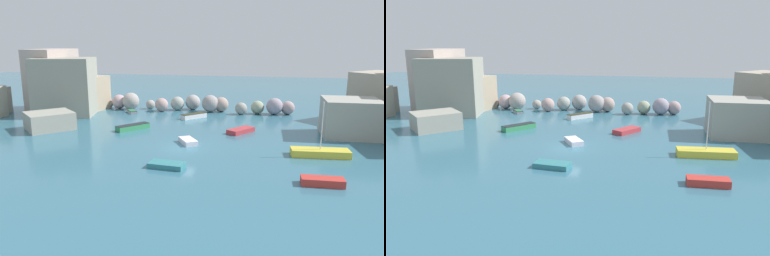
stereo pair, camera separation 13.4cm
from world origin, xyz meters
TOP-DOWN VIEW (x-y plane):
  - cove_water at (0.00, 0.00)m, footprint 160.00×160.00m
  - cliff_headland_left at (-24.94, 13.93)m, footprint 22.22×22.05m
  - rock_breakwater at (-2.58, 20.85)m, footprint 30.36×4.67m
  - moored_boat_0 at (0.19, 2.02)m, footprint 2.59×3.03m
  - moored_boat_1 at (-0.02, -6.02)m, footprint 3.29×1.91m
  - moored_boat_2 at (13.65, 0.08)m, footprint 5.61×2.19m
  - moored_boat_3 at (-1.83, 15.50)m, footprint 3.51×3.65m
  - moored_boat_4 at (12.91, -7.70)m, footprint 3.27×1.32m
  - moored_boat_5 at (5.43, 8.15)m, footprint 3.34×3.82m
  - moored_boat_6 at (-7.95, 7.10)m, footprint 3.64×4.17m
  - moored_boat_7 at (-11.87, 17.46)m, footprint 2.26×2.63m

SIDE VIEW (x-z plane):
  - cove_water at x=0.00m, z-range 0.00..0.00m
  - moored_boat_1 at x=-0.02m, z-range 0.00..0.45m
  - moored_boat_7 at x=-11.87m, z-range 0.01..0.45m
  - moored_boat_5 at x=5.43m, z-range 0.00..0.53m
  - moored_boat_0 at x=0.19m, z-range 0.00..0.53m
  - moored_boat_4 at x=12.91m, z-range 0.00..0.60m
  - moored_boat_6 at x=-7.95m, z-range 0.00..0.66m
  - moored_boat_3 at x=-1.83m, z-range 0.00..0.68m
  - moored_boat_2 at x=13.65m, z-range -2.31..3.04m
  - rock_breakwater at x=-2.58m, z-range -0.20..2.50m
  - cliff_headland_left at x=-24.94m, z-range -1.43..8.14m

